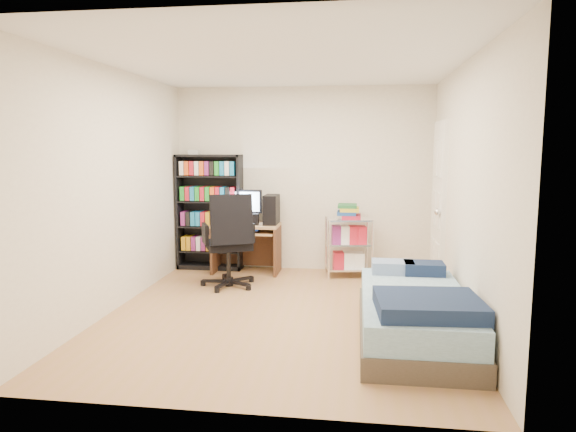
# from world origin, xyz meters

# --- Properties ---
(room) EXTENTS (3.58, 4.08, 2.58)m
(room) POSITION_xyz_m (0.00, 0.00, 1.25)
(room) COLOR #AC7C56
(room) RESTS_ON ground
(media_shelf) EXTENTS (0.89, 0.30, 1.65)m
(media_shelf) POSITION_xyz_m (-1.28, 1.84, 0.82)
(media_shelf) COLOR black
(media_shelf) RESTS_ON room
(computer_desk) EXTENTS (0.89, 0.51, 1.12)m
(computer_desk) POSITION_xyz_m (-0.64, 1.73, 0.60)
(computer_desk) COLOR tan
(computer_desk) RESTS_ON room
(office_chair) EXTENTS (0.90, 0.90, 1.15)m
(office_chair) POSITION_xyz_m (-0.78, 0.92, 0.37)
(office_chair) COLOR black
(office_chair) RESTS_ON room
(wire_cart) EXTENTS (0.64, 0.51, 0.94)m
(wire_cart) POSITION_xyz_m (0.65, 1.67, 0.62)
(wire_cart) COLOR white
(wire_cart) RESTS_ON room
(bed) EXTENTS (0.94, 1.87, 0.53)m
(bed) POSITION_xyz_m (1.27, -0.55, 0.24)
(bed) COLOR #50473C
(bed) RESTS_ON room
(door) EXTENTS (0.12, 0.80, 2.00)m
(door) POSITION_xyz_m (1.72, 1.35, 1.00)
(door) COLOR white
(door) RESTS_ON room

